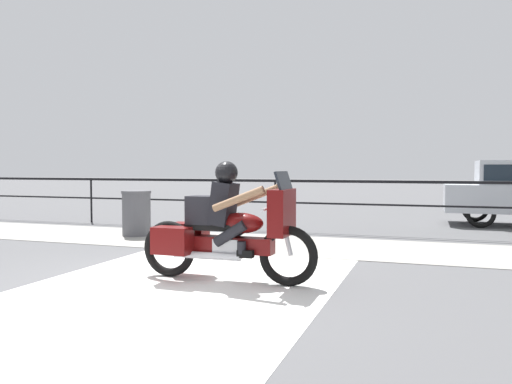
{
  "coord_description": "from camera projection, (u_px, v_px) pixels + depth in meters",
  "views": [
    {
      "loc": [
        3.35,
        -5.56,
        1.44
      ],
      "look_at": [
        0.84,
        1.69,
        1.07
      ],
      "focal_mm": 35.0,
      "sensor_mm": 36.0,
      "label": 1
    }
  ],
  "objects": [
    {
      "name": "crosswalk_band",
      "position": [
        180.0,
        286.0,
        6.06
      ],
      "size": [
        3.64,
        6.0,
        0.01
      ],
      "primitive_type": "cube",
      "color": "silver",
      "rests_on": "ground"
    },
    {
      "name": "sidewalk_band",
      "position": [
        244.0,
        242.0,
        9.62
      ],
      "size": [
        44.0,
        2.4,
        0.01
      ],
      "primitive_type": "cube",
      "color": "#99968E",
      "rests_on": "ground"
    },
    {
      "name": "fence_railing",
      "position": [
        275.0,
        190.0,
        11.53
      ],
      "size": [
        36.0,
        0.05,
        1.18
      ],
      "color": "black",
      "rests_on": "ground"
    },
    {
      "name": "motorcycle",
      "position": [
        225.0,
        228.0,
        6.32
      ],
      "size": [
        2.38,
        0.76,
        1.53
      ],
      "rotation": [
        0.0,
        0.0,
        0.04
      ],
      "color": "black",
      "rests_on": "ground"
    },
    {
      "name": "trash_bin",
      "position": [
        136.0,
        213.0,
        10.58
      ],
      "size": [
        0.62,
        0.62,
        0.96
      ],
      "color": "#515156",
      "rests_on": "ground"
    },
    {
      "name": "ground_plane",
      "position": [
        152.0,
        280.0,
        6.42
      ],
      "size": [
        120.0,
        120.0,
        0.0
      ],
      "primitive_type": "plane",
      "color": "#565659"
    }
  ]
}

